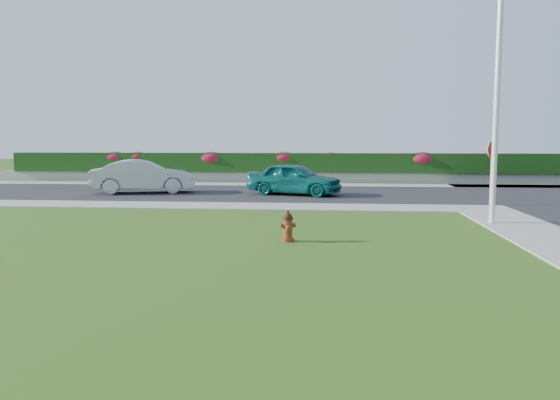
# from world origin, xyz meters

# --- Properties ---
(ground) EXTENTS (120.00, 120.00, 0.00)m
(ground) POSITION_xyz_m (0.00, 0.00, 0.00)
(ground) COLOR black
(ground) RESTS_ON ground
(street_far) EXTENTS (26.00, 8.00, 0.04)m
(street_far) POSITION_xyz_m (-5.00, 14.00, 0.02)
(street_far) COLOR black
(street_far) RESTS_ON ground
(sidewalk_far) EXTENTS (24.00, 2.00, 0.04)m
(sidewalk_far) POSITION_xyz_m (-6.00, 9.00, 0.02)
(sidewalk_far) COLOR gray
(sidewalk_far) RESTS_ON ground
(curb_corner) EXTENTS (2.00, 2.00, 0.04)m
(curb_corner) POSITION_xyz_m (7.00, 9.00, 0.02)
(curb_corner) COLOR gray
(curb_corner) RESTS_ON ground
(sidewalk_beyond) EXTENTS (34.00, 2.00, 0.04)m
(sidewalk_beyond) POSITION_xyz_m (-1.00, 19.00, 0.02)
(sidewalk_beyond) COLOR gray
(sidewalk_beyond) RESTS_ON ground
(retaining_wall) EXTENTS (34.00, 0.40, 0.60)m
(retaining_wall) POSITION_xyz_m (-1.00, 20.50, 0.30)
(retaining_wall) COLOR gray
(retaining_wall) RESTS_ON ground
(hedge) EXTENTS (32.00, 0.90, 1.10)m
(hedge) POSITION_xyz_m (-1.00, 20.60, 1.15)
(hedge) COLOR black
(hedge) RESTS_ON retaining_wall
(fire_hydrant) EXTENTS (0.38, 0.36, 0.73)m
(fire_hydrant) POSITION_xyz_m (0.76, 2.26, 0.35)
(fire_hydrant) COLOR #511F0C
(fire_hydrant) RESTS_ON ground
(sedan_teal) EXTENTS (4.40, 2.84, 1.39)m
(sedan_teal) POSITION_xyz_m (0.14, 13.22, 0.74)
(sedan_teal) COLOR #0C5E58
(sedan_teal) RESTS_ON street_far
(sedan_silver) EXTENTS (4.80, 2.85, 1.49)m
(sedan_silver) POSITION_xyz_m (-6.72, 13.43, 0.79)
(sedan_silver) COLOR #ACAEB4
(sedan_silver) RESTS_ON street_far
(utility_pole) EXTENTS (0.16, 0.16, 6.52)m
(utility_pole) POSITION_xyz_m (6.35, 5.55, 3.26)
(utility_pole) COLOR silver
(utility_pole) RESTS_ON ground
(stop_sign) EXTENTS (0.48, 0.47, 2.40)m
(stop_sign) POSITION_xyz_m (7.50, 9.92, 1.77)
(stop_sign) COLOR slate
(stop_sign) RESTS_ON ground
(flower_clump_a) EXTENTS (1.29, 0.83, 0.65)m
(flower_clump_a) POSITION_xyz_m (-10.91, 20.50, 1.44)
(flower_clump_a) COLOR maroon
(flower_clump_a) RESTS_ON hedge
(flower_clump_b) EXTENTS (1.19, 0.77, 0.60)m
(flower_clump_b) POSITION_xyz_m (-9.56, 20.50, 1.46)
(flower_clump_b) COLOR maroon
(flower_clump_b) RESTS_ON hedge
(flower_clump_c) EXTENTS (1.48, 0.95, 0.74)m
(flower_clump_c) POSITION_xyz_m (-5.20, 20.50, 1.41)
(flower_clump_c) COLOR maroon
(flower_clump_c) RESTS_ON hedge
(flower_clump_d) EXTENTS (1.34, 0.86, 0.67)m
(flower_clump_d) POSITION_xyz_m (-0.99, 20.50, 1.43)
(flower_clump_d) COLOR maroon
(flower_clump_d) RESTS_ON hedge
(flower_clump_e) EXTENTS (1.02, 0.65, 0.51)m
(flower_clump_e) POSITION_xyz_m (1.65, 20.50, 1.50)
(flower_clump_e) COLOR maroon
(flower_clump_e) RESTS_ON hedge
(flower_clump_f) EXTENTS (1.53, 0.98, 0.76)m
(flower_clump_f) POSITION_xyz_m (6.71, 20.50, 1.40)
(flower_clump_f) COLOR maroon
(flower_clump_f) RESTS_ON hedge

